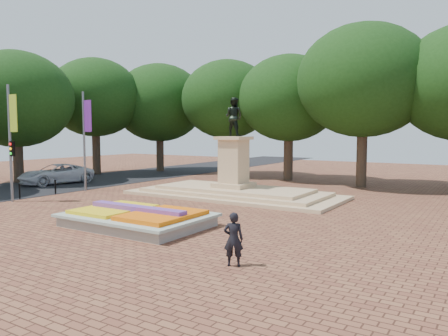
{
  "coord_description": "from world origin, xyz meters",
  "views": [
    {
      "loc": [
        14.6,
        -16.17,
        4.23
      ],
      "look_at": [
        1.65,
        4.22,
        2.2
      ],
      "focal_mm": 35.0,
      "sensor_mm": 36.0,
      "label": 1
    }
  ],
  "objects_px": {
    "van": "(56,174)",
    "pedestrian": "(233,239)",
    "monument": "(234,183)",
    "flower_bed": "(138,218)"
  },
  "relations": [
    {
      "from": "van",
      "to": "pedestrian",
      "type": "height_order",
      "value": "pedestrian"
    },
    {
      "from": "monument",
      "to": "van",
      "type": "height_order",
      "value": "monument"
    },
    {
      "from": "pedestrian",
      "to": "flower_bed",
      "type": "bearing_deg",
      "value": -49.72
    },
    {
      "from": "flower_bed",
      "to": "pedestrian",
      "type": "xyz_separation_m",
      "value": [
        6.62,
        -2.67,
        0.48
      ]
    },
    {
      "from": "monument",
      "to": "pedestrian",
      "type": "height_order",
      "value": "monument"
    },
    {
      "from": "flower_bed",
      "to": "monument",
      "type": "bearing_deg",
      "value": 95.87
    },
    {
      "from": "van",
      "to": "flower_bed",
      "type": "bearing_deg",
      "value": -15.0
    },
    {
      "from": "pedestrian",
      "to": "van",
      "type": "bearing_deg",
      "value": -52.63
    },
    {
      "from": "monument",
      "to": "van",
      "type": "relative_size",
      "value": 2.43
    },
    {
      "from": "monument",
      "to": "pedestrian",
      "type": "distance_m",
      "value": 14.8
    }
  ]
}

